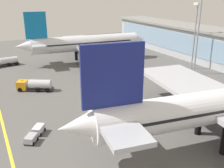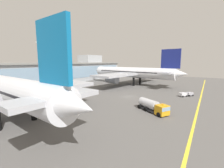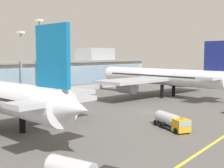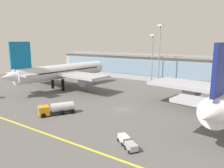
{
  "view_description": "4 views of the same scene",
  "coord_description": "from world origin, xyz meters",
  "px_view_note": "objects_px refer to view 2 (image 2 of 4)",
  "views": [
    {
      "loc": [
        53.24,
        -23.78,
        23.96
      ],
      "look_at": [
        1.58,
        2.78,
        3.43
      ],
      "focal_mm": 42.02,
      "sensor_mm": 36.0,
      "label": 1
    },
    {
      "loc": [
        -47.7,
        -23.65,
        12.31
      ],
      "look_at": [
        1.61,
        7.77,
        3.73
      ],
      "focal_mm": 24.36,
      "sensor_mm": 36.0,
      "label": 2
    },
    {
      "loc": [
        -61.72,
        -37.63,
        13.73
      ],
      "look_at": [
        -2.38,
        8.8,
        6.53
      ],
      "focal_mm": 47.87,
      "sensor_mm": 36.0,
      "label": 3
    },
    {
      "loc": [
        29.66,
        -48.37,
        18.14
      ],
      "look_at": [
        -6.75,
        4.72,
        5.52
      ],
      "focal_mm": 35.29,
      "sensor_mm": 36.0,
      "label": 4
    }
  ],
  "objects_px": {
    "fuel_tanker_truck": "(153,106)",
    "apron_light_mast_west": "(40,58)",
    "apron_light_mast_centre": "(53,53)",
    "airliner_near_left": "(9,90)",
    "airliner_near_right": "(132,73)",
    "baggage_tug_near": "(186,94)"
  },
  "relations": [
    {
      "from": "fuel_tanker_truck",
      "to": "baggage_tug_near",
      "type": "bearing_deg",
      "value": 108.99
    },
    {
      "from": "fuel_tanker_truck",
      "to": "apron_light_mast_west",
      "type": "xyz_separation_m",
      "value": [
        2.96,
        50.39,
        12.39
      ]
    },
    {
      "from": "airliner_near_left",
      "to": "apron_light_mast_centre",
      "type": "relative_size",
      "value": 1.94
    },
    {
      "from": "airliner_near_left",
      "to": "apron_light_mast_west",
      "type": "bearing_deg",
      "value": -36.72
    },
    {
      "from": "airliner_near_right",
      "to": "baggage_tug_near",
      "type": "relative_size",
      "value": 10.41
    },
    {
      "from": "baggage_tug_near",
      "to": "apron_light_mast_centre",
      "type": "relative_size",
      "value": 0.22
    },
    {
      "from": "airliner_near_right",
      "to": "fuel_tanker_truck",
      "type": "distance_m",
      "value": 46.26
    },
    {
      "from": "airliner_near_right",
      "to": "apron_light_mast_centre",
      "type": "xyz_separation_m",
      "value": [
        -31.76,
        23.12,
        9.38
      ]
    },
    {
      "from": "airliner_near_left",
      "to": "fuel_tanker_truck",
      "type": "relative_size",
      "value": 5.25
    },
    {
      "from": "baggage_tug_near",
      "to": "apron_light_mast_west",
      "type": "height_order",
      "value": "apron_light_mast_west"
    },
    {
      "from": "apron_light_mast_west",
      "to": "apron_light_mast_centre",
      "type": "relative_size",
      "value": 0.85
    },
    {
      "from": "fuel_tanker_truck",
      "to": "baggage_tug_near",
      "type": "xyz_separation_m",
      "value": [
        23.46,
        -4.6,
        -0.72
      ]
    },
    {
      "from": "apron_light_mast_west",
      "to": "airliner_near_left",
      "type": "bearing_deg",
      "value": -131.8
    },
    {
      "from": "airliner_near_left",
      "to": "apron_light_mast_centre",
      "type": "distance_m",
      "value": 38.96
    },
    {
      "from": "baggage_tug_near",
      "to": "apron_light_mast_centre",
      "type": "xyz_separation_m",
      "value": [
        -16.11,
        51.94,
        15.11
      ]
    },
    {
      "from": "apron_light_mast_centre",
      "to": "airliner_near_right",
      "type": "bearing_deg",
      "value": -36.06
    },
    {
      "from": "fuel_tanker_truck",
      "to": "apron_light_mast_centre",
      "type": "distance_m",
      "value": 50.02
    },
    {
      "from": "fuel_tanker_truck",
      "to": "apron_light_mast_west",
      "type": "distance_m",
      "value": 51.97
    },
    {
      "from": "airliner_near_left",
      "to": "apron_light_mast_west",
      "type": "xyz_separation_m",
      "value": [
        24.53,
        27.43,
        7.35
      ]
    },
    {
      "from": "apron_light_mast_centre",
      "to": "airliner_near_left",
      "type": "bearing_deg",
      "value": -139.86
    },
    {
      "from": "airliner_near_right",
      "to": "baggage_tug_near",
      "type": "bearing_deg",
      "value": 159.5
    },
    {
      "from": "apron_light_mast_west",
      "to": "apron_light_mast_centre",
      "type": "height_order",
      "value": "apron_light_mast_centre"
    }
  ]
}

